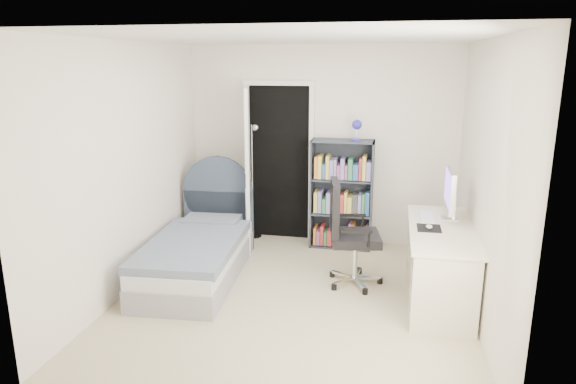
% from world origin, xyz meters
% --- Properties ---
extents(room_shell, '(3.50, 3.70, 2.60)m').
position_xyz_m(room_shell, '(0.00, 0.00, 1.25)').
color(room_shell, tan).
rests_on(room_shell, ground).
extents(door, '(0.92, 0.81, 2.06)m').
position_xyz_m(door, '(-0.75, 1.52, 1.03)').
color(door, black).
rests_on(door, ground).
extents(bed, '(1.02, 1.97, 1.18)m').
position_xyz_m(bed, '(-1.14, 0.35, 0.27)').
color(bed, gray).
rests_on(bed, ground).
extents(nightstand, '(0.43, 0.43, 0.63)m').
position_xyz_m(nightstand, '(-1.33, 1.58, 0.41)').
color(nightstand, tan).
rests_on(nightstand, ground).
extents(floor_lamp, '(0.22, 0.22, 1.53)m').
position_xyz_m(floor_lamp, '(-0.85, 1.65, 0.62)').
color(floor_lamp, silver).
rests_on(floor_lamp, ground).
extents(bookcase, '(0.76, 0.33, 1.62)m').
position_xyz_m(bookcase, '(0.31, 1.57, 0.63)').
color(bookcase, '#333945').
rests_on(bookcase, ground).
extents(desk, '(0.61, 1.53, 1.26)m').
position_xyz_m(desk, '(1.40, 0.28, 0.41)').
color(desk, '#EBE2C5').
rests_on(desk, ground).
extents(office_chair, '(0.60, 0.62, 1.12)m').
position_xyz_m(office_chair, '(0.47, 0.45, 0.61)').
color(office_chair, silver).
rests_on(office_chair, ground).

